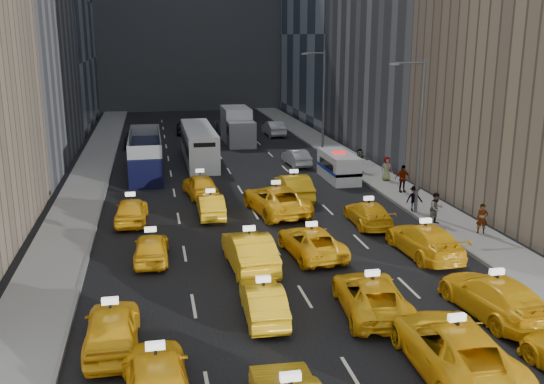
# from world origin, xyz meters

# --- Properties ---
(ground) EXTENTS (160.00, 160.00, 0.00)m
(ground) POSITION_xyz_m (0.00, 0.00, 0.00)
(ground) COLOR black
(ground) RESTS_ON ground
(sidewalk_west) EXTENTS (3.00, 90.00, 0.15)m
(sidewalk_west) POSITION_xyz_m (-10.50, 25.00, 0.07)
(sidewalk_west) COLOR gray
(sidewalk_west) RESTS_ON ground
(sidewalk_east) EXTENTS (3.00, 90.00, 0.15)m
(sidewalk_east) POSITION_xyz_m (10.50, 25.00, 0.07)
(sidewalk_east) COLOR gray
(sidewalk_east) RESTS_ON ground
(curb_west) EXTENTS (0.15, 90.00, 0.18)m
(curb_west) POSITION_xyz_m (-9.05, 25.00, 0.09)
(curb_west) COLOR slate
(curb_west) RESTS_ON ground
(curb_east) EXTENTS (0.15, 90.00, 0.18)m
(curb_east) POSITION_xyz_m (9.05, 25.00, 0.09)
(curb_east) COLOR slate
(curb_east) RESTS_ON ground
(streetlight_near) EXTENTS (2.15, 0.22, 9.00)m
(streetlight_near) POSITION_xyz_m (9.18, 12.00, 4.92)
(streetlight_near) COLOR #595B60
(streetlight_near) RESTS_ON ground
(streetlight_far) EXTENTS (2.15, 0.22, 9.00)m
(streetlight_far) POSITION_xyz_m (9.18, 32.00, 4.92)
(streetlight_far) COLOR #595B60
(streetlight_far) RESTS_ON ground
(taxi_0) EXTENTS (2.18, 4.84, 1.61)m
(taxi_0) POSITION_xyz_m (-5.97, -4.32, 0.81)
(taxi_0) COLOR yellow
(taxi_0) RESTS_ON ground
(taxi_2) EXTENTS (2.92, 5.94, 1.62)m
(taxi_2) POSITION_xyz_m (3.19, -4.38, 0.81)
(taxi_2) COLOR yellow
(taxi_2) RESTS_ON ground
(taxi_4) EXTENTS (1.83, 4.50, 1.53)m
(taxi_4) POSITION_xyz_m (-7.41, -0.83, 0.77)
(taxi_4) COLOR yellow
(taxi_4) RESTS_ON ground
(taxi_5) EXTENTS (1.55, 4.10, 1.33)m
(taxi_5) POSITION_xyz_m (-2.00, 0.45, 0.67)
(taxi_5) COLOR yellow
(taxi_5) RESTS_ON ground
(taxi_6) EXTENTS (2.82, 5.24, 1.40)m
(taxi_6) POSITION_xyz_m (2.11, 0.08, 0.70)
(taxi_6) COLOR yellow
(taxi_6) RESTS_ON ground
(taxi_7) EXTENTS (2.62, 5.48, 1.54)m
(taxi_7) POSITION_xyz_m (6.57, -1.03, 0.77)
(taxi_7) COLOR yellow
(taxi_7) RESTS_ON ground
(taxi_8) EXTENTS (1.75, 3.99, 1.34)m
(taxi_8) POSITION_xyz_m (-6.06, 7.31, 0.67)
(taxi_8) COLOR yellow
(taxi_8) RESTS_ON ground
(taxi_9) EXTENTS (2.01, 5.16, 1.67)m
(taxi_9) POSITION_xyz_m (-1.70, 5.53, 0.84)
(taxi_9) COLOR yellow
(taxi_9) RESTS_ON ground
(taxi_10) EXTENTS (2.72, 5.09, 1.36)m
(taxi_10) POSITION_xyz_m (1.48, 6.58, 0.68)
(taxi_10) COLOR yellow
(taxi_10) RESTS_ON ground
(taxi_11) EXTENTS (2.39, 5.35, 1.53)m
(taxi_11) POSITION_xyz_m (6.80, 5.52, 0.76)
(taxi_11) COLOR yellow
(taxi_11) RESTS_ON ground
(taxi_12) EXTENTS (1.92, 4.37, 1.46)m
(taxi_12) POSITION_xyz_m (-7.13, 13.60, 0.73)
(taxi_12) COLOR yellow
(taxi_12) RESTS_ON ground
(taxi_13) EXTENTS (1.47, 4.12, 1.35)m
(taxi_13) POSITION_xyz_m (-2.62, 13.95, 0.68)
(taxi_13) COLOR yellow
(taxi_13) RESTS_ON ground
(taxi_14) EXTENTS (3.55, 6.29, 1.66)m
(taxi_14) POSITION_xyz_m (1.27, 13.98, 0.83)
(taxi_14) COLOR yellow
(taxi_14) RESTS_ON ground
(taxi_15) EXTENTS (2.03, 4.62, 1.32)m
(taxi_15) POSITION_xyz_m (5.83, 10.63, 0.66)
(taxi_15) COLOR yellow
(taxi_15) RESTS_ON ground
(taxi_16) EXTENTS (2.34, 4.64, 1.52)m
(taxi_16) POSITION_xyz_m (-2.82, 18.71, 0.76)
(taxi_16) COLOR yellow
(taxi_16) RESTS_ON ground
(taxi_17) EXTENTS (1.76, 4.94, 1.62)m
(taxi_17) POSITION_xyz_m (3.05, 16.89, 0.81)
(taxi_17) COLOR yellow
(taxi_17) RESTS_ON ground
(nypd_van) EXTENTS (2.12, 5.04, 2.13)m
(nypd_van) POSITION_xyz_m (7.50, 21.46, 0.96)
(nypd_van) COLOR silver
(nypd_van) RESTS_ON ground
(double_decker) EXTENTS (2.93, 10.49, 3.02)m
(double_decker) POSITION_xyz_m (-6.33, 26.39, 1.49)
(double_decker) COLOR black
(double_decker) RESTS_ON ground
(city_bus) EXTENTS (3.68, 11.42, 2.90)m
(city_bus) POSITION_xyz_m (-1.97, 30.16, 1.43)
(city_bus) COLOR silver
(city_bus) RESTS_ON ground
(box_truck) EXTENTS (2.85, 7.52, 3.40)m
(box_truck) POSITION_xyz_m (2.50, 38.66, 1.67)
(box_truck) COLOR silver
(box_truck) RESTS_ON ground
(misc_car_0) EXTENTS (1.73, 4.16, 1.34)m
(misc_car_0) POSITION_xyz_m (5.66, 26.99, 0.67)
(misc_car_0) COLOR #AFB3B8
(misc_car_0) RESTS_ON ground
(misc_car_1) EXTENTS (2.84, 6.02, 1.66)m
(misc_car_1) POSITION_xyz_m (-6.92, 38.77, 0.83)
(misc_car_1) COLOR black
(misc_car_1) RESTS_ON ground
(misc_car_2) EXTENTS (2.27, 5.39, 1.55)m
(misc_car_2) POSITION_xyz_m (2.36, 46.49, 0.78)
(misc_car_2) COLOR gray
(misc_car_2) RESTS_ON ground
(misc_car_3) EXTENTS (1.81, 4.20, 1.41)m
(misc_car_3) POSITION_xyz_m (-2.34, 45.36, 0.71)
(misc_car_3) COLOR black
(misc_car_3) RESTS_ON ground
(misc_car_4) EXTENTS (1.87, 4.82, 1.56)m
(misc_car_4) POSITION_xyz_m (6.88, 42.32, 0.78)
(misc_car_4) COLOR #B7BABF
(misc_car_4) RESTS_ON ground
(pedestrian_0) EXTENTS (0.68, 0.57, 1.60)m
(pedestrian_0) POSITION_xyz_m (11.03, 7.62, 0.95)
(pedestrian_0) COLOR gray
(pedestrian_0) RESTS_ON sidewalk_east
(pedestrian_1) EXTENTS (0.94, 0.65, 1.77)m
(pedestrian_1) POSITION_xyz_m (9.40, 9.64, 1.04)
(pedestrian_1) COLOR gray
(pedestrian_1) RESTS_ON sidewalk_east
(pedestrian_2) EXTENTS (1.03, 0.46, 1.57)m
(pedestrian_2) POSITION_xyz_m (9.26, 12.16, 0.94)
(pedestrian_2) COLOR gray
(pedestrian_2) RESTS_ON sidewalk_east
(pedestrian_3) EXTENTS (1.08, 0.51, 1.83)m
(pedestrian_3) POSITION_xyz_m (10.41, 16.64, 1.07)
(pedestrian_3) COLOR gray
(pedestrian_3) RESTS_ON sidewalk_east
(pedestrian_4) EXTENTS (0.86, 0.49, 1.74)m
(pedestrian_4) POSITION_xyz_m (10.65, 20.04, 1.02)
(pedestrian_4) COLOR gray
(pedestrian_4) RESTS_ON sidewalk_east
(pedestrian_5) EXTENTS (1.68, 0.57, 1.78)m
(pedestrian_5) POSITION_xyz_m (9.68, 23.06, 1.04)
(pedestrian_5) COLOR gray
(pedestrian_5) RESTS_ON sidewalk_east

